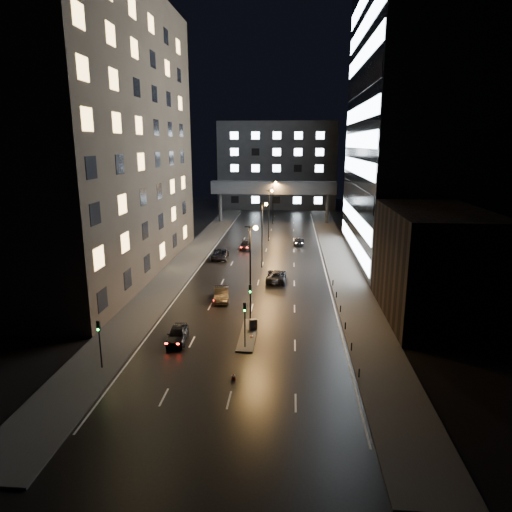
# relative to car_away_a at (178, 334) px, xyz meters

# --- Properties ---
(ground) EXTENTS (160.00, 160.00, 0.00)m
(ground) POSITION_rel_car_away_a_xyz_m (6.40, 39.99, -0.76)
(ground) COLOR black
(ground) RESTS_ON ground
(sidewalk_left) EXTENTS (5.00, 110.00, 0.15)m
(sidewalk_left) POSITION_rel_car_away_a_xyz_m (-6.10, 34.99, -0.69)
(sidewalk_left) COLOR #383533
(sidewalk_left) RESTS_ON ground
(sidewalk_right) EXTENTS (5.00, 110.00, 0.15)m
(sidewalk_right) POSITION_rel_car_away_a_xyz_m (18.90, 34.99, -0.69)
(sidewalk_right) COLOR #383533
(sidewalk_right) RESTS_ON ground
(building_left) EXTENTS (15.00, 48.00, 40.00)m
(building_left) POSITION_rel_car_away_a_xyz_m (-16.10, 23.99, 19.24)
(building_left) COLOR #2D2319
(building_left) RESTS_ON ground
(building_right_low) EXTENTS (10.00, 18.00, 12.00)m
(building_right_low) POSITION_rel_car_away_a_xyz_m (26.40, 8.99, 5.24)
(building_right_low) COLOR black
(building_right_low) RESTS_ON ground
(building_right_glass) EXTENTS (20.00, 36.00, 45.00)m
(building_right_glass) POSITION_rel_car_away_a_xyz_m (31.40, 35.99, 21.74)
(building_right_glass) COLOR black
(building_right_glass) RESTS_ON ground
(building_far) EXTENTS (34.00, 14.00, 25.00)m
(building_far) POSITION_rel_car_away_a_xyz_m (6.40, 97.99, 11.74)
(building_far) COLOR #333335
(building_far) RESTS_ON ground
(skybridge) EXTENTS (30.00, 3.00, 10.00)m
(skybridge) POSITION_rel_car_away_a_xyz_m (6.40, 69.99, 7.58)
(skybridge) COLOR #333335
(skybridge) RESTS_ON ground
(median_island) EXTENTS (1.60, 8.00, 0.15)m
(median_island) POSITION_rel_car_away_a_xyz_m (6.70, 1.99, -0.69)
(median_island) COLOR #383533
(median_island) RESTS_ON ground
(traffic_signal_near) EXTENTS (0.28, 0.34, 4.40)m
(traffic_signal_near) POSITION_rel_car_away_a_xyz_m (6.70, 4.48, 2.33)
(traffic_signal_near) COLOR black
(traffic_signal_near) RESTS_ON median_island
(traffic_signal_far) EXTENTS (0.28, 0.34, 4.40)m
(traffic_signal_far) POSITION_rel_car_away_a_xyz_m (6.70, -1.02, 2.33)
(traffic_signal_far) COLOR black
(traffic_signal_far) RESTS_ON median_island
(traffic_signal_corner) EXTENTS (0.28, 0.34, 4.40)m
(traffic_signal_corner) POSITION_rel_car_away_a_xyz_m (-5.10, -6.02, 2.18)
(traffic_signal_corner) COLOR black
(traffic_signal_corner) RESTS_ON ground
(bollard_row) EXTENTS (0.12, 25.12, 0.90)m
(bollard_row) POSITION_rel_car_away_a_xyz_m (16.60, 6.49, -0.31)
(bollard_row) COLOR black
(bollard_row) RESTS_ON ground
(streetlight_near) EXTENTS (1.45, 0.50, 10.15)m
(streetlight_near) POSITION_rel_car_away_a_xyz_m (6.56, 7.99, 5.74)
(streetlight_near) COLOR black
(streetlight_near) RESTS_ON ground
(streetlight_mid_a) EXTENTS (1.45, 0.50, 10.15)m
(streetlight_mid_a) POSITION_rel_car_away_a_xyz_m (6.56, 27.99, 5.74)
(streetlight_mid_a) COLOR black
(streetlight_mid_a) RESTS_ON ground
(streetlight_mid_b) EXTENTS (1.45, 0.50, 10.15)m
(streetlight_mid_b) POSITION_rel_car_away_a_xyz_m (6.56, 47.99, 5.74)
(streetlight_mid_b) COLOR black
(streetlight_mid_b) RESTS_ON ground
(streetlight_far) EXTENTS (1.45, 0.50, 10.15)m
(streetlight_far) POSITION_rel_car_away_a_xyz_m (6.56, 67.99, 5.74)
(streetlight_far) COLOR black
(streetlight_far) RESTS_ON ground
(car_away_a) EXTENTS (2.14, 4.60, 1.52)m
(car_away_a) POSITION_rel_car_away_a_xyz_m (0.00, 0.00, 0.00)
(car_away_a) COLOR black
(car_away_a) RESTS_ON ground
(car_away_b) EXTENTS (2.40, 5.16, 1.64)m
(car_away_b) POSITION_rel_car_away_a_xyz_m (2.45, 12.25, 0.06)
(car_away_b) COLOR black
(car_away_b) RESTS_ON ground
(car_away_c) EXTENTS (2.81, 5.69, 1.55)m
(car_away_c) POSITION_rel_car_away_a_xyz_m (-0.96, 32.78, 0.02)
(car_away_c) COLOR black
(car_away_c) RESTS_ON ground
(car_away_d) EXTENTS (1.85, 4.44, 1.28)m
(car_away_d) POSITION_rel_car_away_a_xyz_m (2.49, 40.76, -0.12)
(car_away_d) COLOR black
(car_away_d) RESTS_ON ground
(car_toward_a) EXTENTS (2.83, 5.78, 1.58)m
(car_toward_a) POSITION_rel_car_away_a_xyz_m (8.89, 20.89, 0.03)
(car_toward_a) COLOR black
(car_toward_a) RESTS_ON ground
(car_toward_b) EXTENTS (2.16, 4.64, 1.31)m
(car_toward_b) POSITION_rel_car_away_a_xyz_m (12.35, 45.25, -0.11)
(car_toward_b) COLOR black
(car_toward_b) RESTS_ON ground
(utility_cabinet) EXTENTS (0.88, 0.71, 1.11)m
(utility_cabinet) POSITION_rel_car_away_a_xyz_m (7.10, 3.23, -0.06)
(utility_cabinet) COLOR #464548
(utility_cabinet) RESTS_ON median_island
(cone_a) EXTENTS (0.48, 0.48, 0.51)m
(cone_a) POSITION_rel_car_away_a_xyz_m (7.09, 1.19, -0.51)
(cone_a) COLOR #F43D0C
(cone_a) RESTS_ON ground
(cone_b) EXTENTS (0.46, 0.46, 0.55)m
(cone_b) POSITION_rel_car_away_a_xyz_m (6.35, -6.91, -0.49)
(cone_b) COLOR #FE390D
(cone_b) RESTS_ON ground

